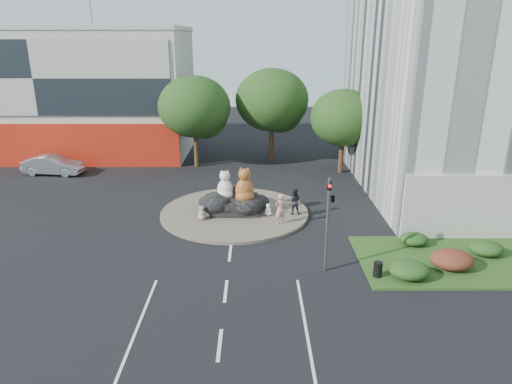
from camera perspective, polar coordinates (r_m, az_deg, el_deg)
ground at (r=22.20m, az=-3.80°, el=-12.26°), size 120.00×120.00×0.00m
roundabout_island at (r=31.15m, az=-2.70°, el=-2.55°), size 10.00×10.00×0.20m
rock_plinth at (r=30.95m, az=-2.72°, el=-1.60°), size 3.20×2.60×0.90m
shophouse_block at (r=51.00m, az=-22.99°, el=11.48°), size 25.20×12.30×17.40m
grass_verge at (r=26.93m, az=23.30°, el=-7.85°), size 10.00×6.00×0.12m
tree_left at (r=41.84m, az=-7.58°, el=10.17°), size 6.46×6.46×8.27m
tree_mid at (r=43.46m, az=2.10°, el=11.05°), size 6.84×6.84×8.76m
tree_right at (r=40.36m, az=10.95°, el=8.78°), size 5.70×5.70×7.30m
hedge_near_green at (r=23.99m, az=18.62°, el=-9.22°), size 2.00×1.60×0.90m
hedge_red at (r=25.68m, az=23.28°, el=-7.78°), size 2.20×1.76×0.99m
hedge_mid_green at (r=27.99m, az=26.82°, el=-6.30°), size 1.80×1.44×0.81m
hedge_back_green at (r=27.72m, az=19.14°, el=-5.59°), size 1.60×1.28×0.72m
traffic_light at (r=22.69m, az=9.27°, el=-1.61°), size 0.44×1.24×5.00m
street_lamp at (r=30.09m, az=22.23°, el=4.18°), size 2.34×0.22×8.06m
cat_white at (r=30.51m, az=-3.90°, el=0.97°), size 1.22×1.05×2.02m
cat_tabby at (r=29.94m, az=-1.44°, el=0.99°), size 1.42×1.23×2.35m
kitten_calico at (r=29.73m, az=-6.79°, el=-2.53°), size 0.64×0.57×0.97m
kitten_white at (r=30.20m, az=1.54°, el=-2.17°), size 0.68×0.67×0.85m
pedestrian_pink at (r=28.80m, az=3.04°, el=-2.11°), size 0.84×0.74×1.93m
pedestrian_dark at (r=30.39m, az=4.79°, el=-1.15°), size 0.93×0.75×1.79m
parked_car at (r=43.57m, az=-24.01°, el=3.12°), size 5.35×2.39×1.70m
litter_bin at (r=23.75m, az=14.98°, el=-9.31°), size 0.51×0.51×0.77m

